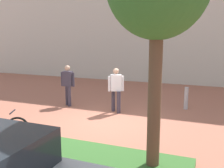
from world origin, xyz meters
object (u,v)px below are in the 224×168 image
person_suited_navy (68,83)px  bollard_steel (186,98)px  person_casual_tan (116,87)px  bike_at_sign (0,127)px

person_suited_navy → bollard_steel: bearing=14.9°
bollard_steel → person_casual_tan: person_casual_tan is taller
bollard_steel → person_suited_navy: size_ratio=0.52×
bike_at_sign → person_casual_tan: 4.36m
bollard_steel → person_suited_navy: (-4.71, -1.25, 0.53)m
bollard_steel → person_casual_tan: 2.91m
bike_at_sign → person_casual_tan: bearing=60.1°
bollard_steel → person_suited_navy: person_suited_navy is taller
bike_at_sign → person_suited_navy: person_suited_navy is taller
bike_at_sign → person_suited_navy: 3.96m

